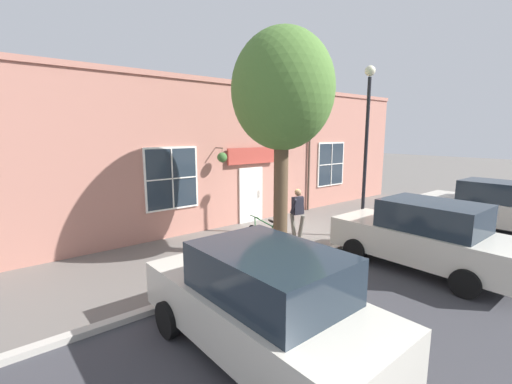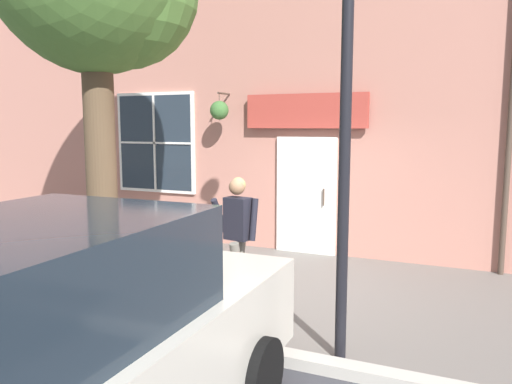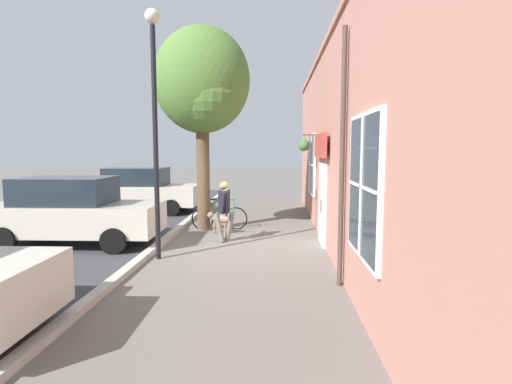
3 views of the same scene
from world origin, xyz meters
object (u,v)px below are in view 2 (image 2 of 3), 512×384
(dog_on_leash, at_px, (157,262))
(leaning_bicycle, at_px, (122,261))
(parked_car_mid_block, at_px, (36,363))
(pedestrian_walking, at_px, (238,226))

(dog_on_leash, height_order, leaning_bicycle, leaning_bicycle)
(dog_on_leash, bearing_deg, leaning_bicycle, -82.23)
(leaning_bicycle, relative_size, parked_car_mid_block, 0.40)
(leaning_bicycle, distance_m, parked_car_mid_block, 4.14)
(pedestrian_walking, height_order, dog_on_leash, pedestrian_walking)
(dog_on_leash, relative_size, leaning_bicycle, 0.56)
(pedestrian_walking, xyz_separation_m, leaning_bicycle, (0.36, -1.66, -0.58))
(dog_on_leash, distance_m, parked_car_mid_block, 3.95)
(pedestrian_walking, relative_size, leaning_bicycle, 0.93)
(leaning_bicycle, bearing_deg, dog_on_leash, 97.77)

